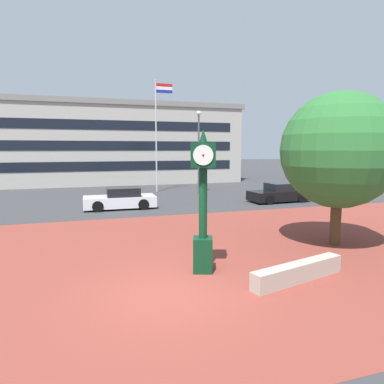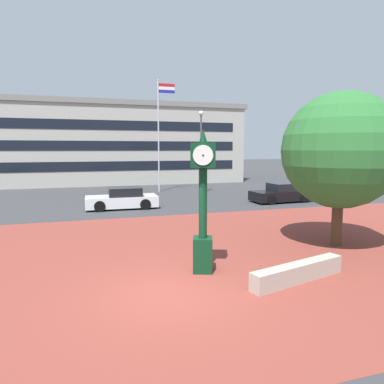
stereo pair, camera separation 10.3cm
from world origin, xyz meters
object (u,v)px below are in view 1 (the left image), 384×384
at_px(street_lamp_post, 199,144).
at_px(car_street_near, 121,199).
at_px(street_clock, 203,201).
at_px(civic_building, 108,144).
at_px(car_street_far, 279,193).
at_px(plaza_tree, 342,153).
at_px(flagpole_primary, 157,129).

bearing_deg(street_lamp_post, car_street_near, -143.07).
distance_m(street_clock, street_lamp_post, 17.73).
bearing_deg(civic_building, car_street_far, -64.79).
distance_m(plaza_tree, car_street_far, 10.77).
distance_m(plaza_tree, car_street_near, 12.86).
relative_size(plaza_tree, car_street_far, 1.37).
xyz_separation_m(street_clock, car_street_far, (9.45, 11.12, -1.52)).
height_order(car_street_far, civic_building, civic_building).
height_order(plaza_tree, street_lamp_post, street_lamp_post).
bearing_deg(street_lamp_post, civic_building, 111.22).
bearing_deg(car_street_far, civic_building, 22.51).
relative_size(civic_building, street_lamp_post, 4.20).
bearing_deg(car_street_near, civic_building, -1.21).
bearing_deg(plaza_tree, street_clock, -167.22).
relative_size(street_clock, car_street_far, 1.00).
xyz_separation_m(street_clock, civic_building, (-0.37, 31.98, 2.06)).
xyz_separation_m(plaza_tree, street_lamp_post, (-0.38, 15.38, 0.57)).
bearing_deg(flagpole_primary, street_lamp_post, -39.20).
height_order(car_street_near, civic_building, civic_building).
xyz_separation_m(car_street_far, street_lamp_post, (-3.90, 5.61, 3.44)).
bearing_deg(street_lamp_post, street_clock, -108.38).
bearing_deg(civic_building, flagpole_primary, -76.50).
bearing_deg(car_street_near, flagpole_primary, -26.95).
bearing_deg(car_street_far, car_street_near, 84.18).
bearing_deg(street_clock, car_street_near, 114.91).
height_order(street_clock, civic_building, civic_building).
distance_m(car_street_near, car_street_far, 10.61).
distance_m(car_street_far, civic_building, 23.34).
distance_m(street_clock, civic_building, 32.05).
distance_m(flagpole_primary, civic_building, 13.37).
xyz_separation_m(car_street_far, civic_building, (-9.82, 20.87, 3.58)).
xyz_separation_m(car_street_near, car_street_far, (10.59, -0.58, -0.00)).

